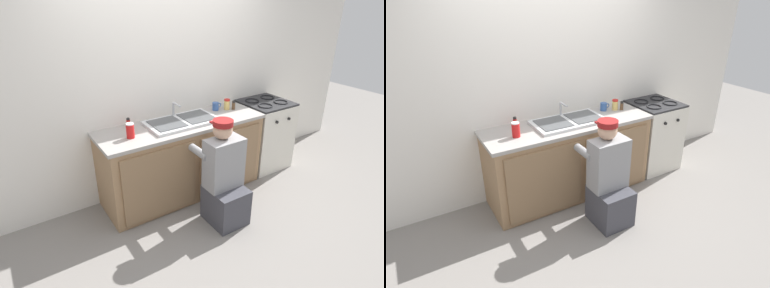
% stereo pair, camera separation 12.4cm
% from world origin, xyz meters
% --- Properties ---
extents(ground_plane, '(12.00, 12.00, 0.00)m').
position_xyz_m(ground_plane, '(0.00, 0.00, 0.00)').
color(ground_plane, gray).
extents(back_wall, '(6.00, 0.10, 2.50)m').
position_xyz_m(back_wall, '(0.00, 0.65, 1.25)').
color(back_wall, silver).
rests_on(back_wall, ground_plane).
extents(counter_cabinet, '(1.87, 0.62, 0.85)m').
position_xyz_m(counter_cabinet, '(0.00, 0.29, 0.43)').
color(counter_cabinet, '#997551').
rests_on(counter_cabinet, ground_plane).
extents(countertop, '(1.91, 0.62, 0.04)m').
position_xyz_m(countertop, '(0.00, 0.30, 0.87)').
color(countertop, '#9E9993').
rests_on(countertop, counter_cabinet).
extents(sink_double_basin, '(0.80, 0.44, 0.19)m').
position_xyz_m(sink_double_basin, '(0.00, 0.30, 0.91)').
color(sink_double_basin, silver).
rests_on(sink_double_basin, countertop).
extents(stove_range, '(0.60, 0.62, 0.92)m').
position_xyz_m(stove_range, '(1.27, 0.30, 0.46)').
color(stove_range, silver).
rests_on(stove_range, ground_plane).
extents(plumber_person, '(0.42, 0.61, 1.10)m').
position_xyz_m(plumber_person, '(0.08, -0.37, 0.46)').
color(plumber_person, '#3F3F47').
rests_on(plumber_person, ground_plane).
extents(soda_cup_red, '(0.08, 0.08, 0.15)m').
position_xyz_m(soda_cup_red, '(-0.63, 0.24, 0.97)').
color(soda_cup_red, red).
rests_on(soda_cup_red, countertop).
extents(spice_bottle_red, '(0.04, 0.04, 0.10)m').
position_xyz_m(spice_bottle_red, '(-0.54, 0.50, 0.94)').
color(spice_bottle_red, red).
rests_on(spice_bottle_red, countertop).
extents(spice_bottle_pepper, '(0.04, 0.04, 0.10)m').
position_xyz_m(spice_bottle_pepper, '(0.76, 0.34, 0.94)').
color(spice_bottle_pepper, '#513823').
rests_on(spice_bottle_pepper, countertop).
extents(condiment_jar, '(0.07, 0.07, 0.13)m').
position_xyz_m(condiment_jar, '(0.69, 0.38, 0.95)').
color(condiment_jar, '#DBB760').
rests_on(condiment_jar, countertop).
extents(coffee_mug, '(0.13, 0.08, 0.09)m').
position_xyz_m(coffee_mug, '(0.56, 0.44, 0.94)').
color(coffee_mug, '#335699').
rests_on(coffee_mug, countertop).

